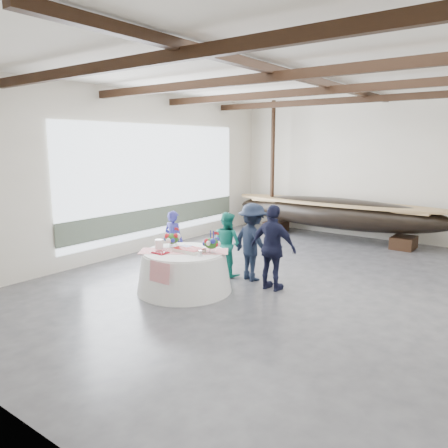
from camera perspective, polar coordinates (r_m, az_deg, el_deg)
The scene contains 14 objects.
floor at distance 9.71m, azimuth 8.79°, elevation -8.01°, with size 10.00×12.00×0.01m, color #3D3D42.
wall_back at distance 14.83m, azimuth 20.05°, elevation 6.71°, with size 10.00×0.02×4.50m, color silver.
wall_front at distance 4.84m, azimuth -25.82°, elevation -0.15°, with size 10.00×0.02×4.50m, color silver.
wall_left at distance 12.37m, azimuth -11.94°, elevation 6.49°, with size 0.02×12.00×4.50m, color silver.
ceiling at distance 9.33m, azimuth 9.60°, elevation 19.22°, with size 10.00×12.00×0.01m, color white.
pavilion_structure at distance 10.03m, azimuth 11.84°, elevation 15.66°, with size 9.80×11.76×4.50m.
open_bay at distance 13.05m, azimuth -8.43°, elevation 4.93°, with size 0.03×7.00×3.20m.
longboat_display at distance 14.47m, azimuth 14.30°, elevation 1.41°, with size 7.21×1.44×1.35m.
banquet_table at distance 9.25m, azimuth -5.21°, elevation -6.12°, with size 1.98×1.98×0.85m.
tabletop_items at distance 9.19m, azimuth -4.85°, elevation -2.53°, with size 1.82×1.51×0.40m.
guest_woman_blue at distance 10.72m, azimuth -6.57°, elevation -2.13°, with size 0.53×0.35×1.47m, color navy.
guest_woman_teal at distance 10.20m, azimuth 0.39°, elevation -2.61°, with size 0.73×0.57×1.50m, color #1A8875.
guest_man_left at distance 9.84m, azimuth 3.75°, elevation -2.36°, with size 1.13×0.65×1.76m, color black.
guest_man_right at distance 9.19m, azimuth 6.43°, elevation -3.12°, with size 1.06×0.44×1.82m, color black.
Camera 1 is at (4.25, -8.18, 3.05)m, focal length 35.00 mm.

